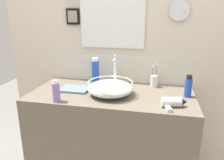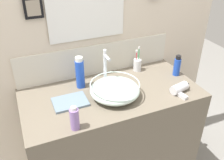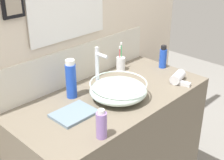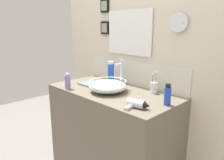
# 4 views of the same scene
# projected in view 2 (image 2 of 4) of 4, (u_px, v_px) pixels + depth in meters

# --- Properties ---
(vanity_counter) EXTENTS (1.23, 0.60, 0.92)m
(vanity_counter) POSITION_uv_depth(u_px,v_px,m) (112.00, 141.00, 1.96)
(vanity_counter) COLOR #6B6051
(vanity_counter) RESTS_ON ground
(back_panel) EXTENTS (2.06, 0.10, 2.43)m
(back_panel) POSITION_uv_depth(u_px,v_px,m) (94.00, 35.00, 1.82)
(back_panel) COLOR beige
(back_panel) RESTS_ON ground
(glass_bowl_sink) EXTENTS (0.33, 0.33, 0.10)m
(glass_bowl_sink) POSITION_uv_depth(u_px,v_px,m) (115.00, 89.00, 1.65)
(glass_bowl_sink) COLOR silver
(glass_bowl_sink) RESTS_ON vanity_counter
(faucet) EXTENTS (0.02, 0.10, 0.27)m
(faucet) POSITION_uv_depth(u_px,v_px,m) (106.00, 66.00, 1.73)
(faucet) COLOR silver
(faucet) RESTS_ON vanity_counter
(hair_drier) EXTENTS (0.18, 0.15, 0.06)m
(hair_drier) POSITION_uv_depth(u_px,v_px,m) (181.00, 88.00, 1.71)
(hair_drier) COLOR silver
(hair_drier) RESTS_ON vanity_counter
(toothbrush_cup) EXTENTS (0.06, 0.06, 0.20)m
(toothbrush_cup) POSITION_uv_depth(u_px,v_px,m) (137.00, 65.00, 1.96)
(toothbrush_cup) COLOR silver
(toothbrush_cup) RESTS_ON vanity_counter
(shampoo_bottle) EXTENTS (0.05, 0.05, 0.16)m
(shampoo_bottle) POSITION_uv_depth(u_px,v_px,m) (177.00, 66.00, 1.89)
(shampoo_bottle) COLOR blue
(shampoo_bottle) RESTS_ON vanity_counter
(spray_bottle) EXTENTS (0.06, 0.06, 0.23)m
(spray_bottle) POSITION_uv_depth(u_px,v_px,m) (80.00, 73.00, 1.73)
(spray_bottle) COLOR blue
(spray_bottle) RESTS_ON vanity_counter
(lotion_bottle) EXTENTS (0.05, 0.05, 0.15)m
(lotion_bottle) POSITION_uv_depth(u_px,v_px,m) (75.00, 119.00, 1.38)
(lotion_bottle) COLOR #8C6BB2
(lotion_bottle) RESTS_ON vanity_counter
(hand_towel) EXTENTS (0.22, 0.17, 0.02)m
(hand_towel) POSITION_uv_depth(u_px,v_px,m) (70.00, 102.00, 1.61)
(hand_towel) COLOR slate
(hand_towel) RESTS_ON vanity_counter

